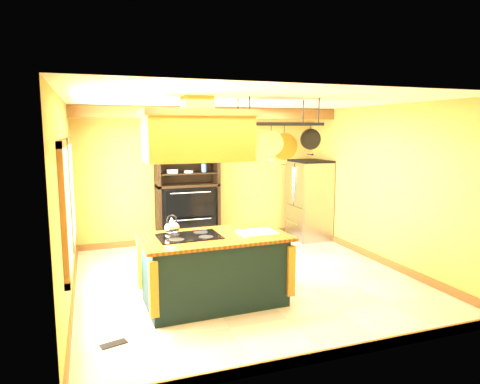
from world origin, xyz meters
TOP-DOWN VIEW (x-y plane):
  - floor at (0.00, 0.00)m, footprint 5.00×5.00m
  - ceiling at (0.00, 0.00)m, footprint 5.00×5.00m
  - wall_back at (0.00, 2.50)m, footprint 5.00×0.02m
  - wall_front at (0.00, -2.50)m, footprint 5.00×0.02m
  - wall_left at (-2.50, 0.00)m, footprint 0.02×5.00m
  - wall_right at (2.50, 0.00)m, footprint 0.02×5.00m
  - ceiling_beam at (0.00, 1.70)m, footprint 5.00×0.15m
  - window_near at (-2.47, -0.80)m, footprint 0.06×1.06m
  - window_far at (-2.47, 0.60)m, footprint 0.06×1.06m
  - kitchen_island at (-0.70, -0.71)m, footprint 1.95×1.12m
  - range_hood at (-0.90, -0.71)m, footprint 1.38×0.78m
  - pot_rack at (0.20, -0.71)m, footprint 1.15×0.54m
  - refrigerator at (2.13, 1.90)m, footprint 0.71×0.83m
  - hutch at (-0.40, 2.27)m, footprint 1.21×0.55m
  - floor_register at (-2.04, -1.43)m, footprint 0.30×0.19m

SIDE VIEW (x-z plane):
  - floor at x=0.00m, z-range 0.00..0.00m
  - floor_register at x=-2.04m, z-range 0.00..0.01m
  - kitchen_island at x=-0.70m, z-range -0.09..1.02m
  - refrigerator at x=2.13m, z-range -0.02..1.60m
  - hutch at x=-0.40m, z-range -0.23..1.91m
  - wall_back at x=0.00m, z-range 0.00..2.70m
  - wall_front at x=0.00m, z-range 0.00..2.70m
  - wall_left at x=-2.50m, z-range 0.00..2.70m
  - wall_right at x=2.50m, z-range 0.00..2.70m
  - window_near at x=-2.47m, z-range 0.62..2.18m
  - window_far at x=-2.47m, z-range 0.62..2.18m
  - range_hood at x=-0.90m, z-range 1.84..2.64m
  - pot_rack at x=0.20m, z-range 1.86..2.68m
  - ceiling_beam at x=0.00m, z-range 2.49..2.69m
  - ceiling at x=0.00m, z-range 2.70..2.70m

